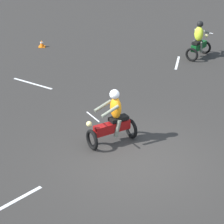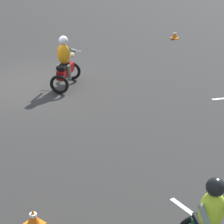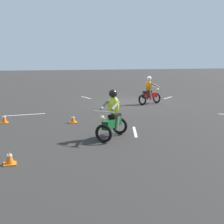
# 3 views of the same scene
# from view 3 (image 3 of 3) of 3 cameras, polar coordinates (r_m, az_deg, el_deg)

# --- Properties ---
(ground_plane) EXTENTS (120.00, 120.00, 0.00)m
(ground_plane) POSITION_cam_3_polar(r_m,az_deg,el_deg) (19.62, 4.12, 1.83)
(ground_plane) COLOR #2D2B28
(motorcycle_rider_foreground) EXTENTS (1.53, 1.15, 1.66)m
(motorcycle_rider_foreground) POSITION_cam_3_polar(r_m,az_deg,el_deg) (18.77, 6.85, 3.67)
(motorcycle_rider_foreground) COLOR black
(motorcycle_rider_foreground) RESTS_ON ground
(motorcycle_rider_background) EXTENTS (1.38, 1.45, 1.66)m
(motorcycle_rider_background) POSITION_cam_3_polar(r_m,az_deg,el_deg) (10.55, 0.08, -0.90)
(motorcycle_rider_background) COLOR black
(motorcycle_rider_background) RESTS_ON ground
(traffic_cone_near_left) EXTENTS (0.32, 0.32, 0.39)m
(traffic_cone_near_left) POSITION_cam_3_polar(r_m,az_deg,el_deg) (13.84, -19.10, -1.19)
(traffic_cone_near_left) COLOR orange
(traffic_cone_near_left) RESTS_ON ground
(traffic_cone_near_right) EXTENTS (0.32, 0.32, 0.35)m
(traffic_cone_near_right) POSITION_cam_3_polar(r_m,az_deg,el_deg) (8.44, -18.22, -8.01)
(traffic_cone_near_right) COLOR orange
(traffic_cone_near_right) RESTS_ON ground
(traffic_cone_mid_left) EXTENTS (0.32, 0.32, 0.33)m
(traffic_cone_mid_left) POSITION_cam_3_polar(r_m,az_deg,el_deg) (13.26, -7.14, -1.30)
(traffic_cone_mid_left) COLOR orange
(traffic_cone_mid_left) RESTS_ON ground
(lane_stripe_e) EXTENTS (2.05, 0.25, 0.01)m
(lane_stripe_e) POSITION_cam_3_polar(r_m,az_deg,el_deg) (15.64, -15.79, -0.49)
(lane_stripe_e) COLOR silver
(lane_stripe_e) RESTS_ON ground
(lane_stripe_n) EXTENTS (0.62, 1.65, 0.01)m
(lane_stripe_n) POSITION_cam_3_polar(r_m,az_deg,el_deg) (11.59, 4.21, -3.62)
(lane_stripe_n) COLOR silver
(lane_stripe_n) RESTS_ON ground
(lane_stripe_sw) EXTENTS (1.13, 1.00, 0.01)m
(lane_stripe_sw) POSITION_cam_3_polar(r_m,az_deg,el_deg) (22.11, 10.23, 2.59)
(lane_stripe_sw) COLOR silver
(lane_stripe_sw) RESTS_ON ground
(lane_stripe_s) EXTENTS (0.44, 1.51, 0.01)m
(lane_stripe_s) POSITION_cam_3_polar(r_m,az_deg,el_deg) (21.94, -4.79, 2.66)
(lane_stripe_s) COLOR silver
(lane_stripe_s) RESTS_ON ground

